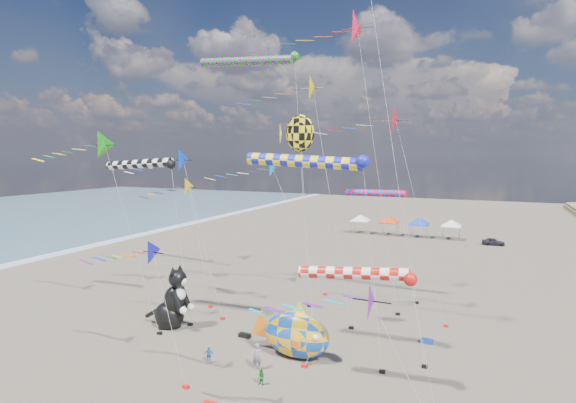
# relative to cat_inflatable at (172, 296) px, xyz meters

# --- Properties ---
(delta_kite_0) EXTENTS (14.13, 3.14, 26.29)m
(delta_kite_0) POSITION_rel_cat_inflatable_xyz_m (11.66, 10.21, 21.94)
(delta_kite_0) COLOR #F91A39
(delta_kite_0) RESTS_ON ground
(delta_kite_1) EXTENTS (12.15, 1.83, 13.30)m
(delta_kite_1) POSITION_rel_cat_inflatable_xyz_m (2.41, 12.86, 9.42)
(delta_kite_1) COLOR #0C88D8
(delta_kite_1) RESTS_ON ground
(delta_kite_2) EXTENTS (11.86, 2.45, 17.74)m
(delta_kite_2) POSITION_rel_cat_inflatable_xyz_m (15.33, 9.05, 13.69)
(delta_kite_2) COLOR red
(delta_kite_2) RESTS_ON ground
(delta_kite_3) EXTENTS (9.51, 2.16, 14.44)m
(delta_kite_3) POSITION_rel_cat_inflatable_xyz_m (-1.29, 3.15, 10.52)
(delta_kite_3) COLOR #0739DD
(delta_kite_3) RESTS_ON ground
(delta_kite_4) EXTENTS (7.91, 1.86, 11.79)m
(delta_kite_4) POSITION_rel_cat_inflatable_xyz_m (-2.96, 5.19, 7.96)
(delta_kite_4) COLOR gold
(delta_kite_4) RESTS_ON ground
(delta_kite_5) EXTENTS (11.02, 2.17, 20.10)m
(delta_kite_5) POSITION_rel_cat_inflatable_xyz_m (9.04, 5.59, 16.12)
(delta_kite_5) COLOR yellow
(delta_kite_5) RESTS_ON ground
(delta_kite_6) EXTENTS (8.37, 1.65, 8.90)m
(delta_kite_6) POSITION_rel_cat_inflatable_xyz_m (3.05, -7.24, 5.11)
(delta_kite_6) COLOR #1614B6
(delta_kite_6) RESTS_ON ground
(delta_kite_8) EXTENTS (12.08, 2.32, 15.71)m
(delta_kite_8) POSITION_rel_cat_inflatable_xyz_m (-5.02, -1.50, 11.70)
(delta_kite_8) COLOR #199515
(delta_kite_8) RESTS_ON ground
(delta_kite_9) EXTENTS (9.44, 1.73, 8.91)m
(delta_kite_9) POSITION_rel_cat_inflatable_xyz_m (17.30, -9.90, 5.13)
(delta_kite_9) COLOR purple
(delta_kite_9) RESTS_ON ground
(windsock_0) EXTENTS (7.13, 0.69, 10.50)m
(windsock_0) POSITION_rel_cat_inflatable_xyz_m (13.11, 13.92, 7.51)
(windsock_0) COLOR red
(windsock_0) RESTS_ON ground
(windsock_1) EXTENTS (11.56, 0.85, 22.67)m
(windsock_1) POSITION_rel_cat_inflatable_xyz_m (2.20, 9.09, 19.60)
(windsock_1) COLOR #198718
(windsock_1) RESTS_ON ground
(windsock_2) EXTENTS (8.01, 0.76, 7.45)m
(windsock_2) POSITION_rel_cat_inflatable_xyz_m (16.16, -3.56, 4.47)
(windsock_2) COLOR red
(windsock_2) RESTS_ON ground
(windsock_3) EXTENTS (8.08, 0.75, 13.36)m
(windsock_3) POSITION_rel_cat_inflatable_xyz_m (-3.27, 0.95, 10.35)
(windsock_3) COLOR black
(windsock_3) RESTS_ON ground
(windsock_4) EXTENTS (9.49, 0.85, 13.74)m
(windsock_4) POSITION_rel_cat_inflatable_xyz_m (11.96, -0.62, 10.70)
(windsock_4) COLOR #131CC4
(windsock_4) RESTS_ON ground
(angelfish_kite) EXTENTS (3.74, 3.02, 16.60)m
(angelfish_kite) POSITION_rel_cat_inflatable_xyz_m (9.87, 2.20, 12.59)
(angelfish_kite) COLOR yellow
(angelfish_kite) RESTS_ON ground
(cat_inflatable) EXTENTS (3.83, 1.96, 5.13)m
(cat_inflatable) POSITION_rel_cat_inflatable_xyz_m (0.00, 0.00, 0.00)
(cat_inflatable) COLOR black
(cat_inflatable) RESTS_ON ground
(fish_inflatable) EXTENTS (6.28, 2.27, 4.06)m
(fish_inflatable) POSITION_rel_cat_inflatable_xyz_m (11.09, -0.93, -0.91)
(fish_inflatable) COLOR blue
(fish_inflatable) RESTS_ON ground
(person_adult) EXTENTS (0.73, 0.58, 1.74)m
(person_adult) POSITION_rel_cat_inflatable_xyz_m (9.51, -3.44, -1.69)
(person_adult) COLOR slate
(person_adult) RESTS_ON ground
(child_green) EXTENTS (0.56, 0.48, 1.01)m
(child_green) POSITION_rel_cat_inflatable_xyz_m (10.65, -5.13, -2.06)
(child_green) COLOR #187F27
(child_green) RESTS_ON ground
(child_blue) EXTENTS (0.73, 0.51, 1.14)m
(child_blue) POSITION_rel_cat_inflatable_xyz_m (6.13, -3.96, -1.99)
(child_blue) COLOR #296CB6
(child_blue) RESTS_ON ground
(kite_bag_2) EXTENTS (0.90, 0.44, 0.30)m
(kite_bag_2) POSITION_rel_cat_inflatable_xyz_m (18.95, 5.26, -2.41)
(kite_bag_2) COLOR blue
(kite_bag_2) RESTS_ON ground
(kite_bag_3) EXTENTS (0.90, 0.44, 0.30)m
(kite_bag_3) POSITION_rel_cat_inflatable_xyz_m (6.22, 0.71, -2.41)
(kite_bag_3) COLOR black
(kite_bag_3) RESTS_ON ground
(tent_row) EXTENTS (19.20, 4.20, 3.80)m
(tent_row) POSITION_rel_cat_inflatable_xyz_m (9.93, 48.38, 0.59)
(tent_row) COLOR white
(tent_row) RESTS_ON ground
(parked_car) EXTENTS (3.32, 1.49, 1.11)m
(parked_car) POSITION_rel_cat_inflatable_xyz_m (23.68, 46.38, -2.01)
(parked_car) COLOR #26262D
(parked_car) RESTS_ON ground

